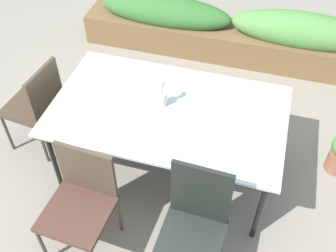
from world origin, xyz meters
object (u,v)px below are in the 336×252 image
Objects in this scene: chair_near_right at (195,223)px; chair_near_left at (81,199)px; flower_vase at (162,95)px; planter_box at (232,32)px; chair_end_left at (37,103)px; dining_table at (168,114)px.

chair_near_left is (-0.83, -0.00, -0.06)m from chair_near_right.
flower_vase is 1.96m from planter_box.
chair_end_left is at bearing -126.75° from planter_box.
chair_near_right is at bearing -85.98° from planter_box.
dining_table is 6.78× the size of flower_vase.
chair_near_right is 0.29× the size of planter_box.
planter_box is (0.29, 1.86, -0.54)m from flower_vase.
dining_table is 1.21m from chair_end_left.
planter_box is at bearing -99.37° from chair_near_left.
chair_end_left is 0.26× the size of planter_box.
dining_table is 0.93m from chair_near_right.
flower_vase is (-0.06, 0.05, 0.14)m from dining_table.
flower_vase is at bearing -98.82° from planter_box.
dining_table is at bearing -60.48° from chair_near_right.
dining_table is 1.96m from planter_box.
flower_vase is at bearing -80.86° from chair_end_left.
chair_near_right is at bearing -61.01° from flower_vase.
chair_near_right is at bearing -62.78° from dining_table.
chair_near_right reaches higher than chair_end_left.
flower_vase is at bearing 140.79° from dining_table.
dining_table reaches higher than planter_box.
chair_near_left is 0.26× the size of planter_box.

